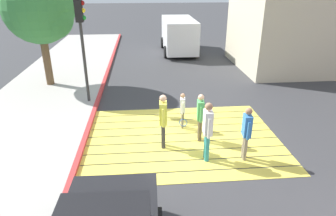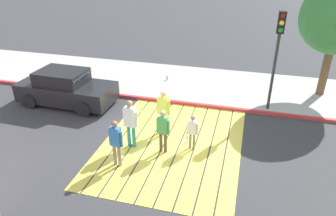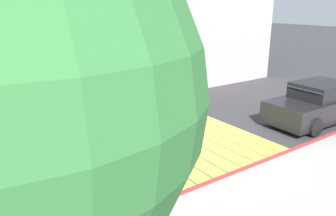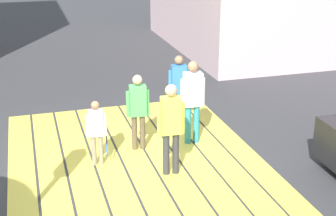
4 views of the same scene
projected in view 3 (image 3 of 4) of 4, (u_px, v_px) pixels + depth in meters
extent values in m
plane|color=#38383A|center=(172.00, 136.00, 11.61)|extent=(120.00, 120.00, 0.00)
cube|color=#EAD64C|center=(218.00, 124.00, 12.81)|extent=(6.40, 0.50, 0.01)
cube|color=#EAD64C|center=(208.00, 126.00, 12.51)|extent=(6.40, 0.50, 0.01)
cube|color=#EAD64C|center=(196.00, 129.00, 12.21)|extent=(6.40, 0.50, 0.01)
cube|color=#EAD64C|center=(185.00, 133.00, 11.91)|extent=(6.40, 0.50, 0.01)
cube|color=#EAD64C|center=(172.00, 136.00, 11.61)|extent=(6.40, 0.50, 0.01)
cube|color=#EAD64C|center=(159.00, 140.00, 11.31)|extent=(6.40, 0.50, 0.01)
cube|color=#EAD64C|center=(145.00, 143.00, 11.01)|extent=(6.40, 0.50, 0.01)
cube|color=#EAD64C|center=(131.00, 147.00, 10.71)|extent=(6.40, 0.50, 0.01)
cube|color=#EAD64C|center=(115.00, 151.00, 10.41)|extent=(6.40, 0.50, 0.01)
cube|color=#ADA8A0|center=(322.00, 214.00, 7.22)|extent=(4.80, 40.00, 0.12)
cube|color=#BC3333|center=(241.00, 171.00, 9.05)|extent=(0.16, 40.00, 0.13)
cube|color=black|center=(316.00, 108.00, 12.83)|extent=(1.93, 4.35, 0.80)
cube|color=black|center=(321.00, 90.00, 12.70)|extent=(1.59, 2.11, 0.60)
cube|color=#1E2833|center=(306.00, 95.00, 12.24)|extent=(1.49, 0.37, 0.49)
cylinder|color=black|center=(274.00, 114.00, 12.91)|extent=(0.24, 0.67, 0.66)
cylinder|color=black|center=(315.00, 127.00, 11.51)|extent=(0.24, 0.67, 0.66)
cylinder|color=black|center=(315.00, 103.00, 14.31)|extent=(0.24, 0.67, 0.66)
cylinder|color=#2D2D2D|center=(139.00, 151.00, 6.45)|extent=(0.12, 0.12, 3.40)
cube|color=black|center=(136.00, 40.00, 5.81)|extent=(0.28, 0.28, 0.84)
sphere|color=maroon|center=(131.00, 23.00, 5.85)|extent=(0.18, 0.18, 0.18)
sphere|color=yellow|center=(132.00, 39.00, 5.93)|extent=(0.18, 0.18, 0.18)
sphere|color=#188429|center=(132.00, 54.00, 6.01)|extent=(0.18, 0.18, 0.18)
sphere|color=#387F3D|center=(16.00, 94.00, 2.76)|extent=(3.20, 3.20, 3.20)
sphere|color=#387F3D|center=(40.00, 114.00, 3.51)|extent=(1.92, 1.92, 1.92)
cylinder|color=gray|center=(175.00, 107.00, 13.52)|extent=(0.12, 0.12, 0.78)
cylinder|color=gray|center=(178.00, 107.00, 13.60)|extent=(0.12, 0.12, 0.78)
cube|color=#3372BF|center=(177.00, 90.00, 13.34)|extent=(0.24, 0.36, 0.65)
sphere|color=#9E7051|center=(177.00, 79.00, 13.21)|extent=(0.20, 0.20, 0.20)
cylinder|color=#3372BF|center=(172.00, 92.00, 13.27)|extent=(0.08, 0.08, 0.55)
cylinder|color=#3372BF|center=(181.00, 91.00, 13.46)|extent=(0.08, 0.08, 0.55)
cylinder|color=teal|center=(191.00, 114.00, 12.58)|extent=(0.13, 0.13, 0.86)
cylinder|color=teal|center=(195.00, 113.00, 12.68)|extent=(0.13, 0.13, 0.86)
cube|color=white|center=(193.00, 94.00, 12.40)|extent=(0.24, 0.38, 0.72)
sphere|color=#9E7051|center=(194.00, 81.00, 12.25)|extent=(0.22, 0.22, 0.22)
cylinder|color=white|center=(189.00, 96.00, 12.30)|extent=(0.09, 0.09, 0.61)
cylinder|color=white|center=(198.00, 95.00, 12.53)|extent=(0.09, 0.09, 0.61)
cylinder|color=brown|center=(165.00, 121.00, 11.98)|extent=(0.11, 0.11, 0.77)
cylinder|color=brown|center=(169.00, 120.00, 12.06)|extent=(0.11, 0.11, 0.77)
cube|color=#4CA559|center=(167.00, 102.00, 11.81)|extent=(0.23, 0.35, 0.64)
sphere|color=tan|center=(167.00, 90.00, 11.68)|extent=(0.20, 0.20, 0.20)
cylinder|color=#4CA559|center=(163.00, 105.00, 11.74)|extent=(0.08, 0.08, 0.54)
cylinder|color=#4CA559|center=(172.00, 103.00, 11.92)|extent=(0.08, 0.08, 0.54)
cylinder|color=#333338|center=(194.00, 128.00, 11.19)|extent=(0.13, 0.13, 0.84)
cylinder|color=#333338|center=(198.00, 127.00, 11.28)|extent=(0.13, 0.13, 0.84)
cube|color=#D8D84C|center=(197.00, 106.00, 11.00)|extent=(0.25, 0.38, 0.70)
sphere|color=tan|center=(197.00, 92.00, 10.86)|extent=(0.22, 0.22, 0.22)
cylinder|color=#D8D84C|center=(191.00, 109.00, 10.92)|extent=(0.09, 0.09, 0.59)
cylinder|color=#D8D84C|center=(202.00, 107.00, 11.13)|extent=(0.09, 0.09, 0.59)
cylinder|color=gray|center=(151.00, 132.00, 11.16)|extent=(0.09, 0.09, 0.62)
cylinder|color=gray|center=(154.00, 131.00, 11.22)|extent=(0.09, 0.09, 0.62)
cube|color=white|center=(152.00, 116.00, 11.02)|extent=(0.20, 0.29, 0.52)
sphere|color=#9E7051|center=(152.00, 105.00, 10.91)|extent=(0.16, 0.16, 0.16)
cylinder|color=white|center=(148.00, 118.00, 10.96)|extent=(0.07, 0.07, 0.44)
cylinder|color=white|center=(157.00, 116.00, 11.11)|extent=(0.07, 0.07, 0.44)
cylinder|color=black|center=(157.00, 124.00, 11.23)|extent=(0.03, 0.03, 0.28)
torus|color=blue|center=(157.00, 131.00, 11.30)|extent=(0.28, 0.06, 0.28)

